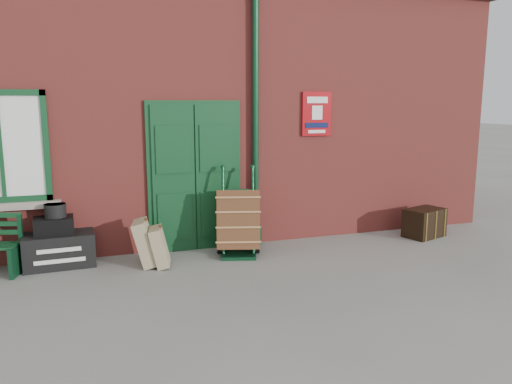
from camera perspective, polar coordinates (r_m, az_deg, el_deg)
name	(u,v)px	position (r m, az deg, el deg)	size (l,w,h in m)	color
ground	(243,278)	(6.54, -1.53, -9.74)	(80.00, 80.00, 0.00)	gray
station_building	(187,106)	(9.54, -7.86, 9.69)	(10.30, 4.30, 4.36)	#A93D36
houdini_trunk	(60,250)	(7.42, -21.53, -6.16)	(0.92, 0.51, 0.46)	black
strongbox	(54,226)	(7.33, -22.09, -3.58)	(0.51, 0.37, 0.23)	black
hatbox	(55,211)	(7.29, -21.96, -1.98)	(0.28, 0.28, 0.18)	black
suitcase_back	(145,243)	(7.06, -12.54, -5.67)	(0.18, 0.45, 0.63)	tan
suitcase_front	(160,247)	(7.00, -10.97, -6.15)	(0.16, 0.40, 0.54)	tan
porter_trolley	(238,221)	(7.38, -2.05, -3.39)	(0.78, 0.82, 1.29)	#0D361E
dark_trunk	(424,223)	(8.86, 18.68, -3.34)	(0.66, 0.43, 0.48)	black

